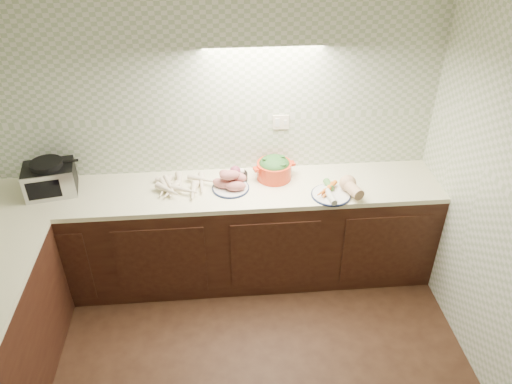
{
  "coord_description": "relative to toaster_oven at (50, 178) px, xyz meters",
  "views": [
    {
      "loc": [
        0.04,
        -1.8,
        3.07
      ],
      "look_at": [
        0.3,
        1.25,
        1.02
      ],
      "focal_mm": 35.0,
      "sensor_mm": 36.0,
      "label": 1
    }
  ],
  "objects": [
    {
      "name": "toaster_oven",
      "position": [
        0.0,
        0.0,
        0.0
      ],
      "size": [
        0.42,
        0.35,
        0.27
      ],
      "rotation": [
        0.0,
        0.0,
        0.18
      ],
      "color": "black",
      "rests_on": "counter"
    },
    {
      "name": "room",
      "position": [
        1.27,
        -1.57,
        0.6
      ],
      "size": [
        3.6,
        3.6,
        2.6
      ],
      "color": "black",
      "rests_on": "ground"
    },
    {
      "name": "sweet_potato_plate",
      "position": [
        1.39,
        -0.07,
        -0.06
      ],
      "size": [
        0.3,
        0.29,
        0.17
      ],
      "rotation": [
        0.0,
        0.0,
        -0.37
      ],
      "color": "#111938",
      "rests_on": "counter"
    },
    {
      "name": "dutch_oven",
      "position": [
        1.75,
        0.05,
        -0.03
      ],
      "size": [
        0.35,
        0.34,
        0.2
      ],
      "rotation": [
        0.0,
        0.0,
        0.23
      ],
      "color": "red",
      "rests_on": "counter"
    },
    {
      "name": "parsnip_pile",
      "position": [
        1.02,
        -0.06,
        -0.09
      ],
      "size": [
        0.51,
        0.43,
        0.08
      ],
      "color": "beige",
      "rests_on": "counter"
    },
    {
      "name": "onion_bowl",
      "position": [
        1.45,
        0.05,
        -0.08
      ],
      "size": [
        0.16,
        0.16,
        0.13
      ],
      "color": "black",
      "rests_on": "counter"
    },
    {
      "name": "veg_plate",
      "position": [
        2.22,
        -0.22,
        -0.07
      ],
      "size": [
        0.38,
        0.36,
        0.14
      ],
      "rotation": [
        0.0,
        0.0,
        0.18
      ],
      "color": "#111938",
      "rests_on": "counter"
    },
    {
      "name": "counter",
      "position": [
        0.58,
        -0.89,
        -0.57
      ],
      "size": [
        3.6,
        3.6,
        0.9
      ],
      "color": "black",
      "rests_on": "ground"
    }
  ]
}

